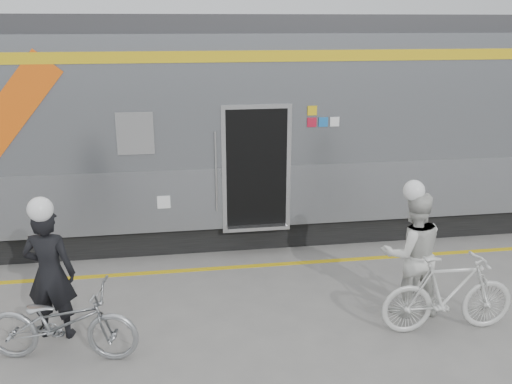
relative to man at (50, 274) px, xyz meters
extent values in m
plane|color=slate|center=(2.66, -0.45, -0.90)|extent=(90.00, 90.00, 0.00)
cube|color=black|center=(0.83, 3.75, -0.65)|extent=(24.00, 2.70, 0.50)
cube|color=#9EA0A5|center=(0.83, 3.75, 0.15)|extent=(24.00, 3.00, 1.10)
cube|color=slate|center=(0.83, 3.75, 1.80)|extent=(24.00, 3.00, 2.20)
cube|color=#38383A|center=(0.83, 3.75, 3.05)|extent=(24.00, 2.64, 0.30)
cube|color=gold|center=(0.83, 2.24, 2.55)|extent=(24.00, 0.02, 0.18)
cube|color=#E9570D|center=(-0.97, 2.24, 1.60)|extent=(1.96, 0.01, 2.19)
cube|color=black|center=(1.03, 2.24, 1.35)|extent=(0.55, 0.02, 0.65)
cube|color=black|center=(3.03, 2.45, 0.65)|extent=(1.05, 0.45, 2.10)
cube|color=silver|center=(3.03, 2.24, 0.65)|extent=(1.20, 0.02, 2.25)
cylinder|color=silver|center=(2.33, 2.22, 0.65)|extent=(0.04, 0.04, 1.40)
cube|color=silver|center=(3.03, 2.20, -0.38)|extent=(1.05, 0.25, 0.06)
cube|color=gold|center=(3.98, 2.23, 1.65)|extent=(0.16, 0.01, 0.16)
cube|color=#A61329|center=(3.98, 2.23, 1.45)|extent=(0.16, 0.01, 0.16)
cube|color=#1A62AA|center=(4.18, 2.23, 1.45)|extent=(0.16, 0.01, 0.16)
cube|color=silver|center=(4.38, 2.23, 1.45)|extent=(0.16, 0.01, 0.16)
cube|color=silver|center=(1.43, 2.23, 0.15)|extent=(0.22, 0.01, 0.22)
cube|color=gold|center=(2.66, 1.70, -0.89)|extent=(24.00, 0.12, 0.01)
imported|color=black|center=(0.00, 0.00, 0.00)|extent=(0.72, 0.54, 1.79)
imported|color=#939699|center=(0.20, -0.55, -0.40)|extent=(1.96, 0.98, 0.99)
imported|color=silver|center=(4.85, -0.13, 0.01)|extent=(0.90, 0.71, 1.80)
imported|color=beige|center=(5.15, -0.68, -0.35)|extent=(1.84, 0.57, 1.09)
sphere|color=white|center=(0.00, 0.00, 1.05)|extent=(0.31, 0.31, 0.31)
sphere|color=white|center=(4.85, -0.13, 1.05)|extent=(0.29, 0.29, 0.29)
camera|label=1|loc=(1.65, -6.63, 3.08)|focal=38.00mm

